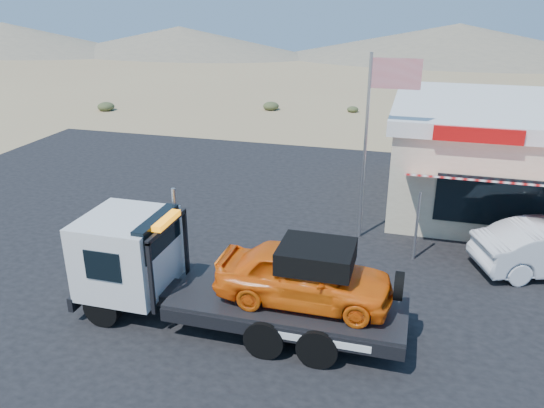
# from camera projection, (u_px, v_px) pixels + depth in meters

# --- Properties ---
(ground) EXTENTS (120.00, 120.00, 0.00)m
(ground) POSITION_uv_depth(u_px,v_px,m) (173.00, 283.00, 14.98)
(ground) COLOR #9B8058
(ground) RESTS_ON ground
(asphalt_lot) EXTENTS (32.00, 24.00, 0.02)m
(asphalt_lot) POSITION_uv_depth(u_px,v_px,m) (270.00, 246.00, 17.17)
(asphalt_lot) COLOR black
(asphalt_lot) RESTS_ON ground
(tow_truck) EXTENTS (7.94, 2.36, 2.66)m
(tow_truck) POSITION_uv_depth(u_px,v_px,m) (229.00, 272.00, 12.67)
(tow_truck) COLOR black
(tow_truck) RESTS_ON asphalt_lot
(jerky_store) EXTENTS (10.40, 9.97, 3.90)m
(jerky_store) POSITION_uv_depth(u_px,v_px,m) (534.00, 156.00, 19.66)
(jerky_store) COLOR #C5B795
(jerky_store) RESTS_ON asphalt_lot
(flagpole) EXTENTS (1.55, 0.10, 6.00)m
(flagpole) POSITION_uv_depth(u_px,v_px,m) (374.00, 128.00, 16.38)
(flagpole) COLOR #99999E
(flagpole) RESTS_ON asphalt_lot
(distant_hills) EXTENTS (126.00, 48.00, 4.20)m
(distant_hills) POSITION_uv_depth(u_px,v_px,m) (293.00, 42.00, 66.02)
(distant_hills) COLOR #726B59
(distant_hills) RESTS_ON ground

